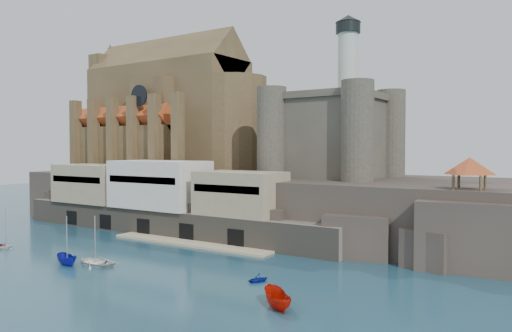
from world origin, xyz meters
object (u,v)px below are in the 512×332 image
Objects in this scene: church at (172,118)px; pavilion at (470,168)px; castle_keep at (333,131)px; boat_2 at (67,265)px.

pavilion is at bearing -13.48° from church.
church is at bearing 178.89° from castle_keep.
castle_keep is (40.21, -0.78, -3.81)m from church.
church reaches higher than pavilion.
church reaches higher than castle_keep.
church reaches higher than boat_2.
boat_2 is at bearing -62.93° from church.
castle_keep is 6.17× the size of boat_2.
castle_keep is at bearing -7.22° from boat_2.
boat_2 is (-43.97, -27.52, -12.73)m from pavilion.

